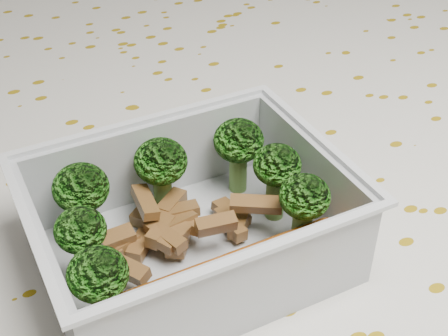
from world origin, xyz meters
name	(u,v)px	position (x,y,z in m)	size (l,w,h in m)	color
dining_table	(218,299)	(0.00, 0.00, 0.67)	(1.40, 0.90, 0.75)	brown
tablecloth	(218,248)	(0.00, 0.00, 0.72)	(1.46, 0.96, 0.19)	silver
lunch_container	(190,232)	(-0.04, -0.04, 0.78)	(0.17, 0.13, 0.06)	silver
broccoli_florets	(179,192)	(-0.03, -0.02, 0.79)	(0.14, 0.10, 0.05)	#608C3F
meat_pile	(177,227)	(-0.04, -0.02, 0.77)	(0.10, 0.06, 0.03)	brown
sausage	(226,276)	(-0.03, -0.07, 0.77)	(0.14, 0.02, 0.02)	#AF5213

